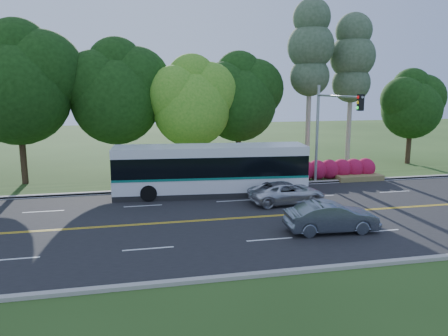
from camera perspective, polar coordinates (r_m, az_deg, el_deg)
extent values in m
plane|color=#274416|center=(23.68, 4.50, -6.40)|extent=(120.00, 120.00, 0.00)
cube|color=black|center=(23.68, 4.50, -6.38)|extent=(60.00, 14.00, 0.02)
cube|color=#A69F95|center=(30.34, 0.63, -2.40)|extent=(60.00, 0.30, 0.15)
cube|color=#A69F95|center=(17.35, 11.45, -12.86)|extent=(60.00, 0.30, 0.15)
cube|color=#274416|center=(32.11, -0.10, -1.72)|extent=(60.00, 4.00, 0.10)
cube|color=gold|center=(23.60, 4.56, -6.41)|extent=(57.00, 0.10, 0.00)
cube|color=gold|center=(23.75, 4.45, -6.30)|extent=(57.00, 0.10, 0.00)
cube|color=silver|center=(20.05, -26.05, -10.65)|extent=(2.20, 0.12, 0.00)
cube|color=silver|center=(19.45, -9.86, -10.34)|extent=(2.20, 0.12, 0.00)
cube|color=silver|center=(20.37, 5.99, -9.25)|extent=(2.20, 0.12, 0.00)
cube|color=silver|center=(22.62, 19.47, -7.77)|extent=(2.20, 0.12, 0.00)
cube|color=silver|center=(26.56, -22.53, -5.26)|extent=(2.20, 0.12, 0.00)
cube|color=silver|center=(26.10, -10.54, -4.88)|extent=(2.20, 0.12, 0.00)
cube|color=silver|center=(26.80, 1.32, -4.29)|extent=(2.20, 0.12, 0.00)
cube|color=silver|center=(28.55, 12.14, -3.59)|extent=(2.20, 0.12, 0.00)
cube|color=silver|center=(31.19, 21.41, -2.89)|extent=(2.20, 0.12, 0.00)
cube|color=silver|center=(30.07, 0.76, -2.63)|extent=(57.00, 0.12, 0.00)
cube|color=silver|center=(17.62, 11.05, -12.65)|extent=(57.00, 0.12, 0.00)
cylinder|color=#321C16|center=(33.86, -24.73, 1.27)|extent=(0.44, 0.44, 3.96)
sphere|color=black|center=(33.50, -25.34, 8.88)|extent=(7.20, 7.20, 7.20)
sphere|color=black|center=(33.48, -22.67, 11.55)|extent=(5.76, 5.76, 5.76)
sphere|color=black|center=(33.94, -25.39, 13.46)|extent=(4.68, 4.68, 4.68)
cylinder|color=#321C16|center=(34.07, -13.63, 1.70)|extent=(0.44, 0.44, 3.60)
sphere|color=black|center=(33.69, -13.94, 8.61)|extent=(6.60, 6.60, 6.60)
sphere|color=black|center=(33.97, -11.47, 10.96)|extent=(5.28, 5.28, 5.28)
sphere|color=black|center=(33.54, -16.33, 10.47)|extent=(4.95, 4.95, 4.95)
sphere|color=black|center=(34.10, -13.94, 12.80)|extent=(4.29, 4.29, 4.29)
cylinder|color=#321C16|center=(33.41, -4.18, 1.48)|extent=(0.44, 0.44, 3.24)
sphere|color=#388A1C|center=(33.02, -4.27, 7.75)|extent=(5.80, 5.80, 5.80)
sphere|color=#388A1C|center=(33.49, -2.12, 9.80)|extent=(4.64, 4.64, 4.64)
sphere|color=#388A1C|center=(32.65, -6.29, 9.46)|extent=(4.35, 4.35, 4.35)
sphere|color=#388A1C|center=(33.40, -4.24, 11.51)|extent=(3.77, 3.77, 3.77)
cylinder|color=#321C16|center=(35.61, 1.86, 2.23)|extent=(0.44, 0.44, 3.42)
sphere|color=black|center=(35.25, 1.90, 8.36)|extent=(6.00, 6.00, 6.00)
sphere|color=black|center=(35.87, 3.92, 10.30)|extent=(4.80, 4.80, 4.80)
sphere|color=black|center=(34.76, 0.04, 10.07)|extent=(4.50, 4.50, 4.50)
sphere|color=black|center=(35.65, 1.92, 12.01)|extent=(3.90, 3.90, 3.90)
cylinder|color=#A99B88|center=(37.20, 10.97, 7.34)|extent=(0.40, 0.40, 9.80)
sphere|color=#364B2E|center=(37.15, 11.13, 11.65)|extent=(3.23, 3.23, 3.23)
sphere|color=#364B2E|center=(37.28, 11.26, 15.31)|extent=(3.80, 3.80, 3.80)
sphere|color=#364B2E|center=(37.53, 11.39, 18.72)|extent=(3.04, 3.04, 3.04)
cylinder|color=#A99B88|center=(39.40, 16.06, 6.79)|extent=(0.40, 0.40, 9.10)
sphere|color=#364B2E|center=(39.33, 16.26, 10.57)|extent=(3.23, 3.23, 3.23)
sphere|color=#364B2E|center=(39.40, 16.43, 13.78)|extent=(3.80, 3.80, 3.80)
sphere|color=#364B2E|center=(39.58, 16.60, 16.78)|extent=(3.04, 3.04, 3.04)
cylinder|color=#321C16|center=(42.84, 22.95, 2.57)|extent=(0.44, 0.44, 3.06)
sphere|color=black|center=(42.54, 23.28, 7.04)|extent=(5.20, 5.20, 5.20)
sphere|color=black|center=(43.43, 24.43, 8.39)|extent=(4.16, 4.16, 4.16)
sphere|color=black|center=(41.75, 22.36, 8.31)|extent=(3.90, 3.90, 3.90)
sphere|color=black|center=(42.88, 23.28, 9.68)|extent=(3.38, 3.38, 3.38)
sphere|color=maroon|center=(31.97, 5.46, -0.54)|extent=(1.50, 1.50, 1.50)
sphere|color=maroon|center=(32.28, 7.16, -0.46)|extent=(1.50, 1.50, 1.50)
sphere|color=maroon|center=(32.62, 8.81, -0.39)|extent=(1.50, 1.50, 1.50)
sphere|color=maroon|center=(32.99, 10.44, -0.32)|extent=(1.50, 1.50, 1.50)
sphere|color=maroon|center=(33.38, 12.02, -0.25)|extent=(1.50, 1.50, 1.50)
sphere|color=maroon|center=(33.80, 13.57, -0.18)|extent=(1.50, 1.50, 1.50)
sphere|color=maroon|center=(34.25, 15.08, -0.11)|extent=(1.50, 1.50, 1.50)
sphere|color=maroon|center=(34.71, 16.55, -0.04)|extent=(1.50, 1.50, 1.50)
sphere|color=maroon|center=(35.20, 17.97, 0.02)|extent=(1.50, 1.50, 1.50)
cube|color=olive|center=(34.13, 17.14, -1.19)|extent=(3.50, 1.40, 0.40)
cylinder|color=#989BA0|center=(31.96, 12.05, 4.26)|extent=(0.20, 0.20, 7.00)
cylinder|color=#989BA0|center=(29.08, 14.71, 9.07)|extent=(0.14, 6.00, 0.14)
cube|color=black|center=(26.62, 17.41, 8.17)|extent=(0.32, 0.28, 0.95)
sphere|color=red|center=(26.52, 17.12, 8.83)|extent=(0.18, 0.18, 0.18)
sphere|color=yellow|center=(26.53, 17.08, 8.18)|extent=(0.18, 0.18, 0.18)
sphere|color=#19D833|center=(26.55, 17.05, 7.53)|extent=(0.18, 0.18, 0.18)
cube|color=silver|center=(28.10, -1.76, -1.79)|extent=(12.38, 3.63, 1.01)
cube|color=black|center=(27.88, -1.78, 0.49)|extent=(12.32, 3.67, 1.26)
cube|color=silver|center=(27.73, -1.79, 2.35)|extent=(12.38, 3.63, 0.57)
cube|color=#0B6958|center=(28.01, -1.77, -0.90)|extent=(12.32, 3.68, 0.14)
cube|color=black|center=(27.95, -14.26, 0.39)|extent=(0.26, 2.38, 1.73)
cube|color=#19E54C|center=(27.80, -14.33, 2.37)|extent=(0.18, 1.55, 0.22)
cube|color=black|center=(28.25, -1.76, -3.14)|extent=(12.37, 3.53, 0.36)
cylinder|color=black|center=(26.91, -9.82, -3.27)|extent=(1.04, 0.37, 1.02)
cylinder|color=black|center=(29.27, -9.63, -2.13)|extent=(1.04, 0.37, 1.02)
cylinder|color=black|center=(27.54, 5.59, -2.84)|extent=(1.04, 0.37, 1.02)
cylinder|color=black|center=(29.86, 4.55, -1.76)|extent=(1.04, 0.37, 1.02)
imported|color=slate|center=(21.67, 13.85, -6.25)|extent=(4.50, 1.78, 1.46)
imported|color=silver|center=(26.41, 8.22, -3.20)|extent=(4.73, 2.45, 1.27)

